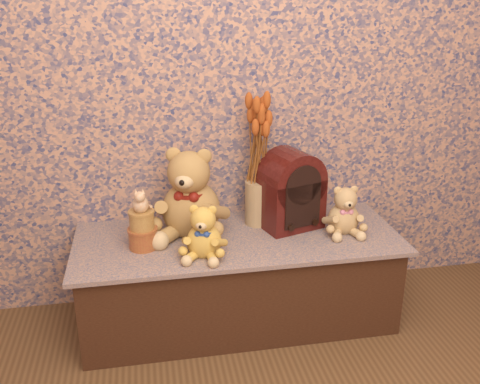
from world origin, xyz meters
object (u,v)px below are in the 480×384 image
object	(u,v)px
teddy_large	(190,188)
teddy_medium	(204,228)
cathedral_radio	(291,189)
ceramic_vase	(258,202)
cat_figurine	(140,199)
biscuit_tin_lower	(143,238)
teddy_small	(344,207)

from	to	relation	value
teddy_large	teddy_medium	bearing A→B (deg)	-62.29
cathedral_radio	ceramic_vase	distance (m)	0.18
teddy_medium	cat_figurine	bearing A→B (deg)	173.26
cathedral_radio	biscuit_tin_lower	distance (m)	0.72
teddy_large	teddy_medium	world-z (taller)	teddy_large
ceramic_vase	cat_figurine	bearing A→B (deg)	-163.37
ceramic_vase	teddy_medium	bearing A→B (deg)	-136.69
teddy_large	cat_figurine	distance (m)	0.26
biscuit_tin_lower	cat_figurine	world-z (taller)	cat_figurine
teddy_small	ceramic_vase	bearing A→B (deg)	159.83
ceramic_vase	cat_figurine	distance (m)	0.59
cat_figurine	teddy_small	bearing A→B (deg)	1.29
ceramic_vase	biscuit_tin_lower	xyz separation A→B (m)	(-0.56, -0.17, -0.06)
teddy_large	cat_figurine	bearing A→B (deg)	-132.34
teddy_large	biscuit_tin_lower	bearing A→B (deg)	-132.34
teddy_large	cathedral_radio	size ratio (longest dim) A/B	1.17
teddy_small	ceramic_vase	size ratio (longest dim) A/B	1.15
cathedral_radio	ceramic_vase	size ratio (longest dim) A/B	1.76
cathedral_radio	cat_figurine	size ratio (longest dim) A/B	3.31
teddy_medium	teddy_small	world-z (taller)	teddy_medium
teddy_medium	cat_figurine	distance (m)	0.30
teddy_medium	biscuit_tin_lower	world-z (taller)	teddy_medium
teddy_small	cat_figurine	distance (m)	0.93
teddy_large	biscuit_tin_lower	world-z (taller)	teddy_large
biscuit_tin_lower	cat_figurine	size ratio (longest dim) A/B	1.09
teddy_medium	ceramic_vase	xyz separation A→B (m)	(0.30, 0.28, -0.02)
biscuit_tin_lower	teddy_large	bearing A→B (deg)	27.49
teddy_large	ceramic_vase	distance (m)	0.35
teddy_medium	biscuit_tin_lower	bearing A→B (deg)	173.26
cathedral_radio	ceramic_vase	bearing A→B (deg)	140.11
teddy_medium	cathedral_radio	size ratio (longest dim) A/B	0.66
biscuit_tin_lower	teddy_small	bearing A→B (deg)	-0.08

